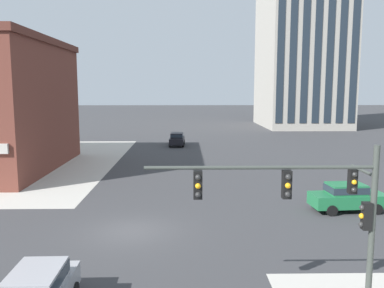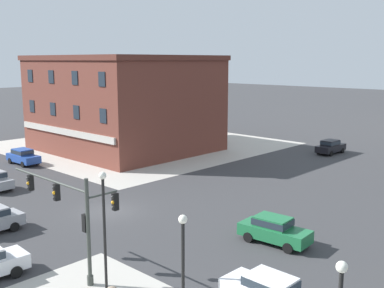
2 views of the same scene
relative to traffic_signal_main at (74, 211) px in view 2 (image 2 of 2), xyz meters
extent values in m
plane|color=#38383A|center=(-7.30, 7.47, -3.49)|extent=(320.00, 320.00, 0.00)
cube|color=#B7B2A8|center=(-27.30, 27.47, -3.49)|extent=(32.00, 32.00, 0.02)
cylinder|color=#383D38|center=(1.53, -0.21, -3.24)|extent=(0.32, 0.32, 0.50)
cylinder|color=#383D38|center=(1.53, -0.21, -0.72)|extent=(0.20, 0.20, 5.54)
cylinder|color=#383D38|center=(-2.13, -0.21, 1.35)|extent=(7.34, 0.12, 0.12)
cylinder|color=#383D38|center=(1.53, 0.69, 1.05)|extent=(0.11, 1.80, 0.11)
cube|color=black|center=(-1.29, -0.21, 0.80)|extent=(0.28, 0.28, 0.90)
sphere|color=#282828|center=(-1.29, -0.37, 1.08)|extent=(0.18, 0.18, 0.18)
sphere|color=orange|center=(-1.29, -0.37, 0.80)|extent=(0.18, 0.18, 0.18)
sphere|color=#282828|center=(-1.29, -0.37, 0.52)|extent=(0.18, 0.18, 0.18)
cube|color=black|center=(-4.11, -0.21, 0.80)|extent=(0.28, 0.28, 0.90)
sphere|color=#282828|center=(-4.11, -0.37, 1.08)|extent=(0.18, 0.18, 0.18)
sphere|color=orange|center=(-4.11, -0.37, 0.80)|extent=(0.18, 0.18, 0.18)
sphere|color=#282828|center=(-4.11, -0.37, 0.52)|extent=(0.18, 0.18, 0.18)
cube|color=black|center=(1.33, -0.21, -0.25)|extent=(0.28, 0.28, 0.90)
sphere|color=#282828|center=(1.17, -0.21, 0.03)|extent=(0.18, 0.18, 0.18)
sphere|color=orange|center=(1.17, -0.21, -0.25)|extent=(0.18, 0.18, 0.18)
sphere|color=#282828|center=(1.17, -0.21, -0.53)|extent=(0.18, 0.18, 0.18)
cube|color=black|center=(1.53, 1.49, 0.50)|extent=(0.28, 0.28, 0.90)
sphere|color=#282828|center=(1.53, 1.33, 0.78)|extent=(0.18, 0.18, 0.18)
sphere|color=orange|center=(1.53, 1.33, 0.50)|extent=(0.18, 0.18, 0.18)
sphere|color=#282828|center=(1.53, 1.33, 0.22)|extent=(0.18, 0.18, 0.18)
cylinder|color=black|center=(2.70, -0.07, -0.65)|extent=(0.14, 0.14, 5.69)
sphere|color=white|center=(2.70, -0.07, 2.37)|extent=(0.36, 0.36, 0.36)
cylinder|color=black|center=(8.12, -0.22, -1.04)|extent=(0.14, 0.14, 4.90)
sphere|color=white|center=(8.12, -0.22, 1.59)|extent=(0.36, 0.36, 0.36)
sphere|color=white|center=(14.67, -0.19, 1.71)|extent=(0.36, 0.36, 0.36)
cube|color=black|center=(-5.53, 39.13, -2.79)|extent=(1.93, 4.46, 0.76)
cube|color=black|center=(-5.54, 38.98, -2.11)|extent=(1.58, 2.17, 0.60)
cube|color=#232D38|center=(-5.54, 38.98, -2.11)|extent=(1.61, 2.26, 0.40)
cylinder|color=black|center=(-6.31, 40.53, -3.17)|extent=(0.24, 0.65, 0.64)
cylinder|color=black|center=(-4.64, 40.47, -3.17)|extent=(0.24, 0.65, 0.64)
cylinder|color=black|center=(-6.42, 37.80, -3.17)|extent=(0.24, 0.65, 0.64)
cylinder|color=black|center=(-4.75, 37.74, -3.17)|extent=(0.24, 0.65, 0.64)
cube|color=#1E6B3D|center=(5.25, 10.74, -2.79)|extent=(4.53, 2.10, 0.76)
cube|color=#1E6B3D|center=(5.10, 10.73, -2.11)|extent=(2.22, 1.66, 0.60)
cube|color=#232D38|center=(5.10, 10.73, -2.11)|extent=(2.31, 1.70, 0.40)
cylinder|color=black|center=(6.54, 11.69, -3.17)|extent=(0.66, 0.27, 0.64)
cylinder|color=black|center=(6.67, 10.02, -3.17)|extent=(0.66, 0.27, 0.64)
cylinder|color=black|center=(3.82, 11.47, -3.17)|extent=(0.66, 0.27, 0.64)
cylinder|color=black|center=(3.96, 9.80, -3.17)|extent=(0.66, 0.27, 0.64)
cube|color=#23479E|center=(-27.01, 10.67, -2.79)|extent=(4.46, 1.90, 0.76)
cube|color=#23479E|center=(-27.16, 10.67, -2.11)|extent=(2.16, 1.56, 0.60)
cube|color=#232D38|center=(-27.16, 10.67, -2.11)|extent=(2.25, 1.60, 0.40)
cylinder|color=black|center=(-25.67, 11.55, -3.17)|extent=(0.65, 0.24, 0.64)
cylinder|color=black|center=(-25.62, 9.88, -3.17)|extent=(0.65, 0.24, 0.64)
cylinder|color=black|center=(-28.40, 11.46, -3.17)|extent=(0.65, 0.24, 0.64)
cylinder|color=black|center=(-28.34, 9.79, -3.17)|extent=(0.65, 0.24, 0.64)
cylinder|color=black|center=(-3.62, -2.33, -3.17)|extent=(0.25, 0.65, 0.64)
cylinder|color=black|center=(-1.95, -2.42, -3.17)|extent=(0.25, 0.65, 0.64)
cylinder|color=black|center=(-8.38, 0.59, -3.17)|extent=(0.23, 0.64, 0.64)
cylinder|color=black|center=(-10.05, 0.56, -3.17)|extent=(0.23, 0.64, 0.64)
cube|color=silver|center=(9.52, 3.95, -2.11)|extent=(2.13, 1.52, 0.60)
cube|color=#232D38|center=(9.52, 3.95, -2.11)|extent=(2.22, 1.55, 0.40)
cylinder|color=black|center=(8.02, 4.81, -3.17)|extent=(0.64, 0.23, 0.64)
cylinder|color=black|center=(-18.20, 4.95, -3.17)|extent=(0.65, 0.25, 0.64)
cube|color=brown|center=(-26.16, 24.02, 2.08)|extent=(19.71, 17.10, 11.15)
cube|color=#562B22|center=(-26.16, 24.02, 7.96)|extent=(20.10, 17.44, 0.60)
cube|color=#B7B2A8|center=(-26.16, 15.35, -0.33)|extent=(18.72, 0.24, 0.70)
cube|color=#1E2833|center=(-33.55, 15.43, 2.08)|extent=(1.10, 0.08, 1.50)
cube|color=#1E2833|center=(-28.62, 15.43, 2.08)|extent=(1.10, 0.08, 1.50)
cube|color=#1E2833|center=(-23.69, 15.43, 2.08)|extent=(1.10, 0.08, 1.50)
cube|color=#1E2833|center=(-18.76, 15.43, 2.08)|extent=(1.10, 0.08, 1.50)
cube|color=#1E2833|center=(-33.55, 15.43, 5.80)|extent=(1.10, 0.08, 1.50)
cube|color=#1E2833|center=(-28.62, 15.43, 5.80)|extent=(1.10, 0.08, 1.50)
cube|color=#1E2833|center=(-23.69, 15.43, 5.80)|extent=(1.10, 0.08, 1.50)
cube|color=#1E2833|center=(-18.76, 15.43, 5.80)|extent=(1.10, 0.08, 1.50)
camera|label=1|loc=(-4.52, -12.76, 3.82)|focal=38.04mm
camera|label=2|loc=(20.26, -12.48, 7.70)|focal=43.41mm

